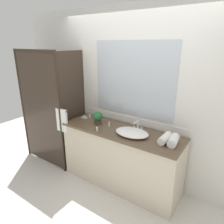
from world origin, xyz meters
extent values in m
plane|color=silver|center=(0.00, 0.00, 0.00)|extent=(8.00, 8.00, 0.00)
cube|color=silver|center=(0.00, 0.34, 1.30)|extent=(4.40, 0.05, 2.60)
cube|color=silver|center=(0.00, 0.32, 0.96)|extent=(1.80, 0.01, 0.11)
cube|color=silver|center=(0.00, 0.31, 1.59)|extent=(1.29, 0.01, 1.08)
cube|color=beige|center=(0.00, 0.01, 0.43)|extent=(1.80, 0.56, 0.87)
cube|color=brown|center=(0.00, 0.00, 0.89)|extent=(1.80, 0.58, 0.03)
cylinder|color=#2D2319|center=(-1.95, -0.27, 1.00)|extent=(0.04, 0.04, 2.00)
cylinder|color=#2D2319|center=(-0.95, -0.27, 1.00)|extent=(0.04, 0.04, 2.00)
cube|color=#2D2319|center=(-1.45, -0.27, 1.98)|extent=(1.00, 0.04, 0.04)
cube|color=#382B21|center=(-1.45, -0.27, 1.00)|extent=(0.96, 0.01, 1.96)
cube|color=#382B21|center=(-0.95, 0.02, 1.00)|extent=(0.01, 0.57, 1.96)
cylinder|color=#2D2319|center=(-0.93, -0.26, 1.10)|extent=(0.32, 0.02, 0.02)
cube|color=white|center=(-0.93, -0.26, 0.93)|extent=(0.22, 0.04, 0.38)
ellipsoid|color=white|center=(0.21, -0.04, 0.94)|extent=(0.47, 0.34, 0.07)
cube|color=silver|center=(0.21, 0.13, 0.91)|extent=(0.17, 0.04, 0.02)
cylinder|color=silver|center=(0.21, 0.13, 0.98)|extent=(0.02, 0.02, 0.13)
cylinder|color=silver|center=(0.21, 0.07, 1.05)|extent=(0.02, 0.13, 0.02)
cylinder|color=silver|center=(0.15, 0.13, 0.94)|extent=(0.02, 0.02, 0.04)
cylinder|color=silver|center=(0.27, 0.13, 0.94)|extent=(0.02, 0.02, 0.04)
cylinder|color=#473828|center=(-0.42, 0.01, 0.93)|extent=(0.11, 0.11, 0.07)
ellipsoid|color=#235F32|center=(-0.42, 0.01, 1.03)|extent=(0.16, 0.16, 0.14)
cube|color=silver|center=(-0.77, 0.09, 0.91)|extent=(0.10, 0.07, 0.01)
ellipsoid|color=silver|center=(-0.77, 0.09, 0.92)|extent=(0.07, 0.04, 0.02)
cylinder|color=silver|center=(-0.21, 0.02, 0.94)|extent=(0.02, 0.02, 0.08)
cylinder|color=#9E895B|center=(-0.21, 0.02, 0.99)|extent=(0.02, 0.02, 0.01)
cylinder|color=white|center=(-0.69, 0.13, 0.94)|extent=(0.03, 0.03, 0.08)
cylinder|color=#2D6638|center=(-0.69, 0.13, 0.99)|extent=(0.02, 0.02, 0.01)
cylinder|color=silver|center=(-0.27, -0.20, 0.94)|extent=(0.03, 0.03, 0.07)
cylinder|color=black|center=(-0.27, -0.20, 0.98)|extent=(0.02, 0.02, 0.01)
cylinder|color=white|center=(0.76, 0.01, 0.96)|extent=(0.14, 0.26, 0.11)
cylinder|color=white|center=(0.65, 0.01, 0.95)|extent=(0.11, 0.26, 0.10)
camera|label=1|loc=(1.40, -2.26, 2.09)|focal=32.37mm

